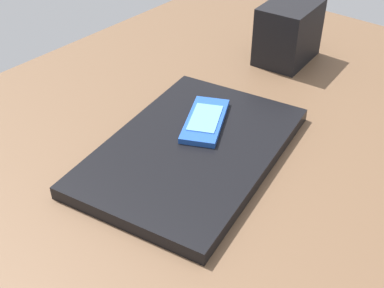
% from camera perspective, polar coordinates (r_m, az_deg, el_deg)
% --- Properties ---
extents(desk_surface, '(1.20, 0.80, 0.03)m').
position_cam_1_polar(desk_surface, '(0.74, -0.78, -0.94)').
color(desk_surface, brown).
rests_on(desk_surface, ground).
extents(laptop_closed, '(0.37, 0.28, 0.02)m').
position_cam_1_polar(laptop_closed, '(0.71, -0.00, -0.69)').
color(laptop_closed, black).
rests_on(laptop_closed, desk_surface).
extents(cell_phone_on_laptop, '(0.13, 0.10, 0.01)m').
position_cam_1_polar(cell_phone_on_laptop, '(0.74, 1.51, 2.71)').
color(cell_phone_on_laptop, '#1E479E').
rests_on(cell_phone_on_laptop, laptop_closed).
extents(desk_organizer, '(0.13, 0.10, 0.11)m').
position_cam_1_polar(desk_organizer, '(0.96, 10.94, 12.39)').
color(desk_organizer, black).
rests_on(desk_organizer, desk_surface).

